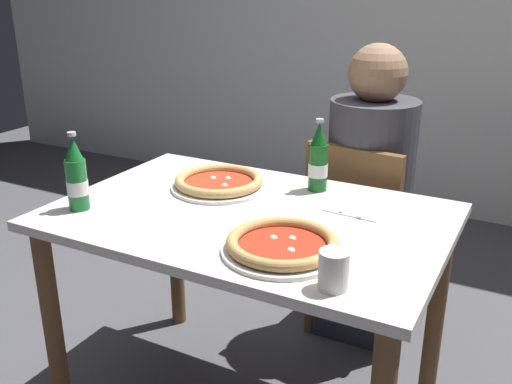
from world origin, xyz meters
TOP-DOWN VIEW (x-y plane):
  - back_wall_tiled at (0.00, 2.20)m, footprint 7.00×0.10m
  - dining_table_main at (0.00, 0.00)m, footprint 1.20×0.80m
  - chair_behind_table at (0.18, 0.61)m, footprint 0.44×0.44m
  - diner_seated at (0.19, 0.66)m, footprint 0.34×0.34m
  - pizza_margherita_near at (0.21, -0.20)m, footprint 0.32×0.32m
  - pizza_marinara_far at (-0.19, 0.14)m, footprint 0.33×0.33m
  - beer_bottle_left at (-0.48, -0.22)m, footprint 0.07×0.07m
  - beer_bottle_center at (0.11, 0.29)m, footprint 0.07×0.07m
  - napkin_with_cutlery at (0.29, 0.20)m, footprint 0.19×0.19m
  - paper_cup at (0.40, -0.31)m, footprint 0.07×0.07m

SIDE VIEW (x-z plane):
  - chair_behind_table at x=0.18m, z-range 0.06..0.91m
  - diner_seated at x=0.19m, z-range -0.02..1.19m
  - dining_table_main at x=0.00m, z-range 0.26..1.01m
  - napkin_with_cutlery at x=0.29m, z-range 0.75..0.76m
  - pizza_marinara_far at x=-0.19m, z-range 0.75..0.79m
  - pizza_margherita_near at x=0.21m, z-range 0.75..0.79m
  - paper_cup at x=0.40m, z-range 0.75..0.84m
  - beer_bottle_left at x=-0.48m, z-range 0.73..0.98m
  - beer_bottle_center at x=0.11m, z-range 0.73..0.98m
  - back_wall_tiled at x=0.00m, z-range 0.00..2.60m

